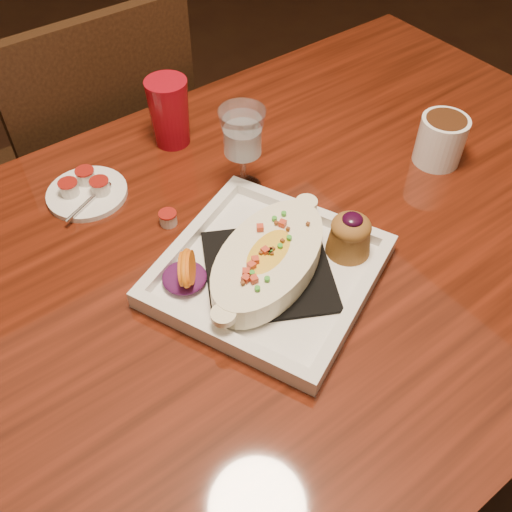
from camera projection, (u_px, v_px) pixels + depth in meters
floor at (257, 453)px, 1.44m from camera, size 7.00×7.00×0.00m
table at (258, 292)px, 0.95m from camera, size 1.50×0.90×0.75m
chair_far at (103, 168)px, 1.40m from camera, size 0.42×0.42×0.93m
plate at (274, 262)px, 0.83m from camera, size 0.38×0.38×0.08m
coffee_mug at (442, 138)px, 1.00m from camera, size 0.11×0.08×0.09m
goblet at (242, 137)px, 0.90m from camera, size 0.08×0.08×0.16m
saucer at (86, 191)px, 0.96m from camera, size 0.14×0.14×0.09m
creamer_loose at (168, 218)px, 0.91m from camera, size 0.03×0.03×0.02m
red_tumbler at (169, 113)px, 1.02m from camera, size 0.08×0.08×0.13m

